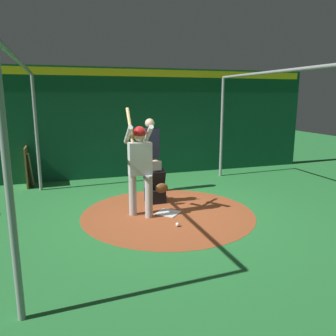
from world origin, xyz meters
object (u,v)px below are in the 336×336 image
Objects in this scene: home_plate at (168,213)px; catcher at (156,186)px; umpire at (150,151)px; baseball_0 at (178,225)px; bat_rack at (28,167)px; batter at (140,162)px.

catcher is (-0.77, -0.04, 0.38)m from home_plate.
umpire reaches higher than baseball_0.
umpire reaches higher than catcher.
bat_rack is (-2.56, -2.81, 0.10)m from catcher.
baseball_0 is (0.74, -0.06, 0.03)m from home_plate.
bat_rack reaches higher than baseball_0.
baseball_0 is (0.78, 0.51, -1.05)m from batter.
catcher is 0.94× the size of bat_rack.
baseball_0 is at bearing -0.79° from catcher.
batter is at bearing -35.74° from catcher.
home_plate is at bearing 175.55° from baseball_0.
baseball_0 is at bearing 33.18° from batter.
batter reaches higher than baseball_0.
bat_rack is 4.95m from baseball_0.
umpire is (-1.63, 0.07, 1.02)m from home_plate.
batter is 1.72m from umpire.
baseball_0 is (4.07, 2.79, -0.45)m from bat_rack.
umpire is 2.57m from baseball_0.
catcher reaches higher than home_plate.
baseball_0 is (1.51, -0.02, -0.35)m from catcher.
baseball_0 is at bearing 34.41° from bat_rack.
home_plate is 5.68× the size of baseball_0.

